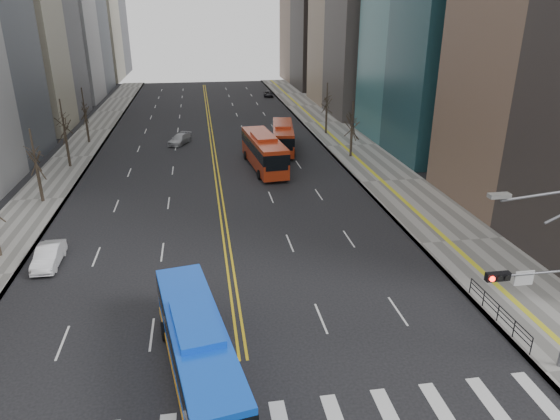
% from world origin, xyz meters
% --- Properties ---
extents(sidewalk_right, '(7.00, 130.00, 0.15)m').
position_xyz_m(sidewalk_right, '(17.50, 45.00, 0.07)').
color(sidewalk_right, slate).
rests_on(sidewalk_right, ground).
extents(sidewalk_left, '(5.00, 130.00, 0.15)m').
position_xyz_m(sidewalk_left, '(-16.50, 45.00, 0.07)').
color(sidewalk_left, slate).
rests_on(sidewalk_left, ground).
extents(centerline, '(0.55, 100.00, 0.01)m').
position_xyz_m(centerline, '(0.00, 55.00, 0.01)').
color(centerline, gold).
rests_on(centerline, ground).
extents(signal_mast, '(5.37, 0.37, 9.39)m').
position_xyz_m(signal_mast, '(13.77, 2.00, 4.86)').
color(signal_mast, slate).
rests_on(signal_mast, ground).
extents(pedestrian_railing, '(0.06, 6.06, 1.02)m').
position_xyz_m(pedestrian_railing, '(14.30, 6.00, 0.82)').
color(pedestrian_railing, black).
rests_on(pedestrian_railing, sidewalk_right).
extents(street_trees, '(35.20, 47.20, 7.60)m').
position_xyz_m(street_trees, '(-7.18, 34.55, 4.87)').
color(street_trees, black).
rests_on(street_trees, ground).
extents(blue_bus, '(4.38, 11.81, 3.38)m').
position_xyz_m(blue_bus, '(-2.15, 4.00, 1.77)').
color(blue_bus, blue).
rests_on(blue_bus, ground).
extents(red_bus_near, '(3.82, 12.05, 3.74)m').
position_xyz_m(red_bus_near, '(5.27, 37.30, 2.08)').
color(red_bus_near, '#A42C11').
rests_on(red_bus_near, ground).
extents(red_bus_far, '(3.92, 10.79, 3.36)m').
position_xyz_m(red_bus_far, '(8.60, 44.45, 1.87)').
color(red_bus_far, '#A42C11').
rests_on(red_bus_far, ground).
extents(car_white, '(1.47, 4.19, 1.38)m').
position_xyz_m(car_white, '(-12.20, 17.21, 0.69)').
color(car_white, white).
rests_on(car_white, ground).
extents(car_dark_mid, '(3.29, 4.91, 1.55)m').
position_xyz_m(car_dark_mid, '(7.30, 38.45, 0.78)').
color(car_dark_mid, black).
rests_on(car_dark_mid, ground).
extents(car_silver, '(3.44, 4.73, 1.27)m').
position_xyz_m(car_silver, '(-4.20, 49.60, 0.64)').
color(car_silver, '#A1A1A6').
rests_on(car_silver, ground).
extents(car_dark_far, '(2.08, 3.96, 1.06)m').
position_xyz_m(car_dark_far, '(12.50, 85.71, 0.53)').
color(car_dark_far, black).
rests_on(car_dark_far, ground).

